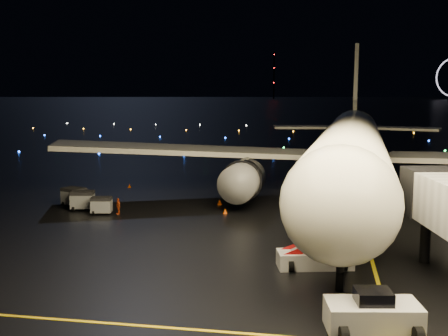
# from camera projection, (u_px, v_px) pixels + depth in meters

# --- Properties ---
(ground) EXTENTS (2000.00, 2000.00, 0.00)m
(ground) POSITION_uv_depth(u_px,v_px,m) (309.00, 110.00, 330.36)
(ground) COLOR black
(ground) RESTS_ON ground
(lane_centre) EXTENTS (0.25, 80.00, 0.02)m
(lane_centre) POSITION_uv_depth(u_px,v_px,m) (361.00, 222.00, 50.34)
(lane_centre) COLOR yellow
(lane_centre) RESTS_ON ground
(lane_cross) EXTENTS (60.00, 0.25, 0.02)m
(lane_cross) POSITION_uv_depth(u_px,v_px,m) (54.00, 319.00, 28.90)
(lane_cross) COLOR yellow
(lane_cross) RESTS_ON ground
(airliner) EXTENTS (69.13, 66.08, 18.51)m
(airliner) POSITION_uv_depth(u_px,v_px,m) (352.00, 114.00, 59.15)
(airliner) COLOR white
(airliner) RESTS_ON ground
(pushback_tug) EXTENTS (4.82, 3.07, 2.14)m
(pushback_tug) POSITION_uv_depth(u_px,v_px,m) (373.00, 311.00, 27.23)
(pushback_tug) COLOR silver
(pushback_tug) RESTS_ON ground
(belt_loader) EXTENTS (7.47, 3.57, 3.50)m
(belt_loader) POSITION_uv_depth(u_px,v_px,m) (315.00, 242.00, 37.17)
(belt_loader) COLOR silver
(belt_loader) RESTS_ON ground
(crew_c) EXTENTS (0.87, 0.94, 1.55)m
(crew_c) POSITION_uv_depth(u_px,v_px,m) (118.00, 206.00, 53.37)
(crew_c) COLOR #E8541B
(crew_c) RESTS_ON ground
(safety_cone_0) EXTENTS (0.44, 0.44, 0.48)m
(safety_cone_0) POSITION_uv_depth(u_px,v_px,m) (225.00, 211.00, 53.62)
(safety_cone_0) COLOR #F95105
(safety_cone_0) RESTS_ON ground
(safety_cone_1) EXTENTS (0.43, 0.43, 0.47)m
(safety_cone_1) POSITION_uv_depth(u_px,v_px,m) (244.00, 194.00, 62.50)
(safety_cone_1) COLOR #F95105
(safety_cone_1) RESTS_ON ground
(safety_cone_2) EXTENTS (0.60, 0.60, 0.55)m
(safety_cone_2) POSITION_uv_depth(u_px,v_px,m) (220.00, 202.00, 57.84)
(safety_cone_2) COLOR #F95105
(safety_cone_2) RESTS_ON ground
(safety_cone_3) EXTENTS (0.51, 0.51, 0.45)m
(safety_cone_3) POSITION_uv_depth(u_px,v_px,m) (129.00, 186.00, 68.00)
(safety_cone_3) COLOR #F95105
(safety_cone_3) RESTS_ON ground
(radio_mast) EXTENTS (1.80, 1.80, 64.00)m
(radio_mast) POSITION_uv_depth(u_px,v_px,m) (274.00, 75.00, 765.47)
(radio_mast) COLOR black
(radio_mast) RESTS_ON ground
(taxiway_lights) EXTENTS (164.00, 92.00, 0.36)m
(taxiway_lights) POSITION_uv_depth(u_px,v_px,m) (289.00, 137.00, 141.14)
(taxiway_lights) COLOR black
(taxiway_lights) RESTS_ON ground
(baggage_cart_0) EXTENTS (2.50, 2.01, 1.87)m
(baggage_cart_0) POSITION_uv_depth(u_px,v_px,m) (83.00, 200.00, 55.27)
(baggage_cart_0) COLOR gray
(baggage_cart_0) RESTS_ON ground
(baggage_cart_1) EXTENTS (2.13, 1.68, 1.62)m
(baggage_cart_1) POSITION_uv_depth(u_px,v_px,m) (102.00, 206.00, 53.46)
(baggage_cart_1) COLOR gray
(baggage_cart_1) RESTS_ON ground
(baggage_cart_2) EXTENTS (2.62, 2.24, 1.88)m
(baggage_cart_2) POSITION_uv_depth(u_px,v_px,m) (74.00, 197.00, 57.10)
(baggage_cart_2) COLOR gray
(baggage_cart_2) RESTS_ON ground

